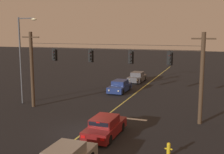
# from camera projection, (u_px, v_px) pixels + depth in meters

# --- Properties ---
(ground_plane) EXTENTS (180.00, 180.00, 0.00)m
(ground_plane) POSITION_uv_depth(u_px,v_px,m) (84.00, 132.00, 20.75)
(ground_plane) COLOR black
(lane_centre_stripe) EXTENTS (0.14, 60.00, 0.01)m
(lane_centre_stripe) POSITION_uv_depth(u_px,v_px,m) (128.00, 99.00, 30.85)
(lane_centre_stripe) COLOR #D1C64C
(lane_centre_stripe) RESTS_ON ground
(stop_bar_paint) EXTENTS (3.40, 0.36, 0.01)m
(stop_bar_paint) POSITION_uv_depth(u_px,v_px,m) (127.00, 118.00, 24.09)
(stop_bar_paint) COLOR silver
(stop_bar_paint) RESTS_ON ground
(signal_span_assembly) EXTENTS (17.12, 0.32, 7.12)m
(signal_span_assembly) POSITION_uv_depth(u_px,v_px,m) (108.00, 72.00, 24.69)
(signal_span_assembly) COLOR #423021
(signal_span_assembly) RESTS_ON ground
(traffic_light_leftmost) EXTENTS (0.48, 0.41, 1.22)m
(traffic_light_leftmost) POSITION_uv_depth(u_px,v_px,m) (54.00, 55.00, 26.20)
(traffic_light_leftmost) COLOR black
(traffic_light_left_inner) EXTENTS (0.48, 0.41, 1.22)m
(traffic_light_left_inner) POSITION_uv_depth(u_px,v_px,m) (90.00, 56.00, 25.00)
(traffic_light_left_inner) COLOR black
(traffic_light_centre) EXTENTS (0.48, 0.41, 1.22)m
(traffic_light_centre) POSITION_uv_depth(u_px,v_px,m) (130.00, 57.00, 23.80)
(traffic_light_centre) COLOR black
(traffic_light_right_inner) EXTENTS (0.48, 0.41, 1.22)m
(traffic_light_right_inner) POSITION_uv_depth(u_px,v_px,m) (169.00, 58.00, 22.73)
(traffic_light_right_inner) COLOR black
(car_waiting_near_lane) EXTENTS (1.80, 4.33, 1.39)m
(car_waiting_near_lane) POSITION_uv_depth(u_px,v_px,m) (105.00, 127.00, 19.97)
(car_waiting_near_lane) COLOR maroon
(car_waiting_near_lane) RESTS_ON ground
(car_oncoming_lead) EXTENTS (1.80, 4.42, 1.39)m
(car_oncoming_lead) POSITION_uv_depth(u_px,v_px,m) (120.00, 87.00, 34.43)
(car_oncoming_lead) COLOR navy
(car_oncoming_lead) RESTS_ON ground
(car_oncoming_trailing) EXTENTS (1.80, 4.42, 1.39)m
(car_oncoming_trailing) POSITION_uv_depth(u_px,v_px,m) (137.00, 77.00, 41.30)
(car_oncoming_trailing) COLOR #4C4C51
(car_oncoming_trailing) RESTS_ON ground
(street_lamp_corner) EXTENTS (2.11, 0.30, 8.50)m
(street_lamp_corner) POSITION_uv_depth(u_px,v_px,m) (23.00, 53.00, 28.26)
(street_lamp_corner) COLOR #4C4F54
(street_lamp_corner) RESTS_ON ground
(fire_hydrant) EXTENTS (0.44, 0.22, 0.84)m
(fire_hydrant) POSITION_uv_depth(u_px,v_px,m) (169.00, 149.00, 16.75)
(fire_hydrant) COLOR gold
(fire_hydrant) RESTS_ON ground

